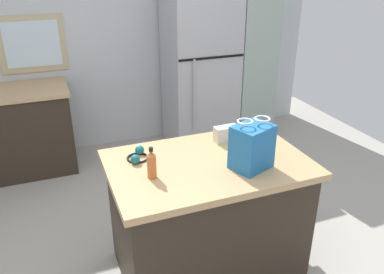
{
  "coord_description": "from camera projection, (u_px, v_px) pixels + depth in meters",
  "views": [
    {
      "loc": [
        -0.71,
        -2.07,
        2.15
      ],
      "look_at": [
        0.23,
        0.35,
        0.95
      ],
      "focal_mm": 36.81,
      "sensor_mm": 36.0,
      "label": 1
    }
  ],
  "objects": [
    {
      "name": "back_wall",
      "position": [
        103.0,
        41.0,
        4.5
      ],
      "size": [
        5.24,
        0.13,
        2.51
      ],
      "color": "silver",
      "rests_on": "ground"
    },
    {
      "name": "kitchen_island",
      "position": [
        207.0,
        216.0,
        2.81
      ],
      "size": [
        1.33,
        0.88,
        0.9
      ],
      "color": "#33281E",
      "rests_on": "ground"
    },
    {
      "name": "refrigerator",
      "position": [
        200.0,
        70.0,
        4.64
      ],
      "size": [
        0.78,
        0.7,
        1.84
      ],
      "color": "#B7B7BC",
      "rests_on": "ground"
    },
    {
      "name": "tall_cabinet",
      "position": [
        249.0,
        53.0,
        4.79
      ],
      "size": [
        0.46,
        0.62,
        2.13
      ],
      "color": "#9EB2A8",
      "rests_on": "ground"
    },
    {
      "name": "shopping_bag",
      "position": [
        252.0,
        147.0,
        2.49
      ],
      "size": [
        0.29,
        0.26,
        0.34
      ],
      "color": "#236BAD",
      "rests_on": "kitchen_island"
    },
    {
      "name": "small_box",
      "position": [
        226.0,
        134.0,
        2.89
      ],
      "size": [
        0.18,
        0.09,
        0.12
      ],
      "primitive_type": "cube",
      "rotation": [
        0.0,
        0.0,
        0.05
      ],
      "color": "beige",
      "rests_on": "kitchen_island"
    },
    {
      "name": "bottle",
      "position": [
        152.0,
        164.0,
        2.4
      ],
      "size": [
        0.06,
        0.06,
        0.21
      ],
      "color": "#C66633",
      "rests_on": "kitchen_island"
    },
    {
      "name": "ear_defenders",
      "position": [
        138.0,
        156.0,
        2.65
      ],
      "size": [
        0.2,
        0.2,
        0.06
      ],
      "color": "black",
      "rests_on": "kitchen_island"
    }
  ]
}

